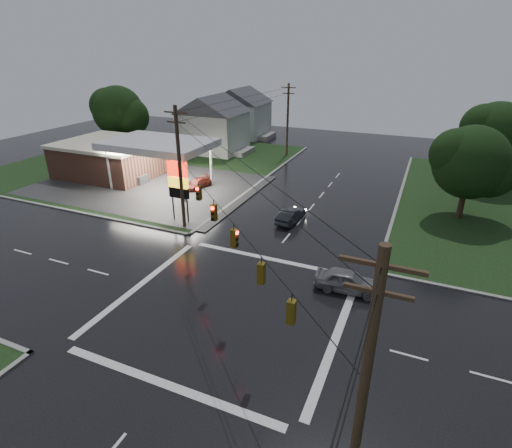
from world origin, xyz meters
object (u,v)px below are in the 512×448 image
at_px(tree_ne_near, 472,163).
at_px(car_crossing, 348,281).
at_px(pylon_sign, 178,181).
at_px(utility_pole_n, 288,119).
at_px(utility_pole_nw, 180,167).
at_px(tree_nw_behind, 119,112).
at_px(car_pump, 197,183).
at_px(tree_ne_far, 497,134).
at_px(car_north, 291,215).
at_px(house_near, 213,123).
at_px(utility_pole_se, 362,400).
at_px(house_far, 241,112).
at_px(gas_station, 118,157).

height_order(tree_ne_near, car_crossing, tree_ne_near).
bearing_deg(pylon_sign, utility_pole_n, 87.92).
xyz_separation_m(utility_pole_nw, tree_nw_behind, (-24.34, 20.49, 0.46)).
bearing_deg(car_pump, car_crossing, -21.86).
height_order(utility_pole_nw, tree_nw_behind, utility_pole_nw).
distance_m(tree_ne_far, car_crossing, 31.34).
bearing_deg(tree_ne_far, car_north, -132.66).
bearing_deg(tree_ne_near, house_near, 158.24).
relative_size(utility_pole_se, tree_ne_near, 1.22).
bearing_deg(tree_ne_far, car_pump, -154.95).
bearing_deg(house_far, pylon_sign, -73.02).
bearing_deg(house_far, car_crossing, -56.45).
relative_size(gas_station, tree_nw_behind, 2.62).
bearing_deg(tree_nw_behind, tree_ne_far, 4.49).
bearing_deg(tree_nw_behind, utility_pole_se, -42.34).
bearing_deg(tree_ne_near, pylon_sign, -154.99).
distance_m(house_near, house_far, 12.04).
bearing_deg(house_near, house_far, 94.76).
xyz_separation_m(car_crossing, car_pump, (-20.62, 14.42, -0.16)).
relative_size(pylon_sign, car_crossing, 1.34).
relative_size(utility_pole_n, tree_ne_far, 1.07).
xyz_separation_m(utility_pole_n, tree_nw_behind, (-24.34, -8.01, 0.71)).
relative_size(house_far, car_pump, 2.66).
xyz_separation_m(gas_station, tree_ne_far, (42.83, 14.29, 3.63)).
relative_size(house_near, tree_nw_behind, 1.10).
bearing_deg(pylon_sign, car_north, 22.47).
xyz_separation_m(utility_pole_se, house_far, (-31.45, 57.50, -1.32)).
bearing_deg(pylon_sign, tree_ne_far, 40.35).
bearing_deg(house_near, utility_pole_nw, -66.63).
height_order(house_far, car_crossing, house_far).
xyz_separation_m(pylon_sign, house_far, (-11.45, 37.50, 0.39)).
distance_m(utility_pole_n, car_north, 25.50).
height_order(pylon_sign, tree_ne_far, tree_ne_far).
xyz_separation_m(pylon_sign, house_near, (-10.45, 25.50, 0.39)).
relative_size(utility_pole_nw, tree_ne_far, 1.12).
distance_m(tree_ne_near, car_pump, 28.74).
bearing_deg(tree_ne_near, utility_pole_n, 145.90).
bearing_deg(car_pump, tree_ne_near, 18.34).
relative_size(tree_ne_far, car_north, 2.41).
bearing_deg(utility_pole_nw, house_near, 113.37).
bearing_deg(utility_pole_nw, pylon_sign, 135.00).
bearing_deg(car_pump, house_far, 118.55).
bearing_deg(car_pump, gas_station, -168.31).
bearing_deg(car_crossing, car_pump, 51.67).
bearing_deg(car_north, tree_ne_near, -147.09).
distance_m(pylon_sign, utility_pole_n, 27.56).
xyz_separation_m(utility_pole_nw, tree_ne_near, (23.64, 12.49, -0.16)).
bearing_deg(tree_nw_behind, utility_pole_nw, -40.10).
height_order(gas_station, utility_pole_se, utility_pole_se).
xyz_separation_m(house_near, house_far, (-1.00, 12.00, 0.00)).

